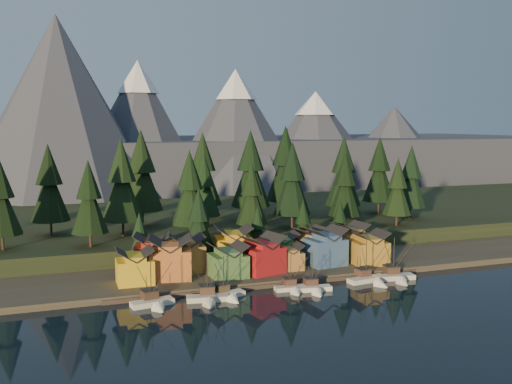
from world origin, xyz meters
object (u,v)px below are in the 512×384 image
object	(u,v)px
boat_2	(227,290)
boat_5	(371,275)
house_front_1	(170,256)
boat_3	(293,283)
house_back_0	(153,252)
house_back_1	(187,252)
boat_6	(397,272)
house_front_0	(135,265)
boat_4	(314,284)
boat_0	(154,297)
boat_1	(208,292)

from	to	relation	value
boat_2	boat_5	size ratio (longest dim) A/B	0.87
boat_5	house_front_1	bearing A→B (deg)	153.14
boat_2	boat_3	bearing A→B (deg)	-10.60
house_back_0	house_back_1	distance (m)	8.78
boat_6	house_front_0	xyz separation A→B (m)	(-62.66, 14.28, 3.71)
boat_6	boat_4	bearing A→B (deg)	-167.90
boat_6	house_front_0	size ratio (longest dim) A/B	1.39
boat_2	house_back_0	world-z (taller)	house_back_0
boat_0	boat_1	distance (m)	11.78
boat_6	boat_2	bearing A→B (deg)	-172.64
boat_2	house_front_0	distance (m)	23.51
boat_4	boat_1	bearing A→B (deg)	-174.47
boat_6	house_front_0	world-z (taller)	boat_6
boat_1	house_front_1	world-z (taller)	house_front_1
boat_4	boat_5	distance (m)	16.63
boat_1	boat_6	distance (m)	48.93
boat_5	house_back_0	world-z (taller)	house_back_0
boat_4	house_back_0	bearing A→B (deg)	149.53
boat_2	boat_5	world-z (taller)	boat_5
boat_0	boat_2	bearing A→B (deg)	-9.04
house_front_0	boat_0	bearing A→B (deg)	-81.21
boat_2	boat_6	xyz separation A→B (m)	(44.16, -0.34, 0.30)
boat_6	house_back_1	xyz separation A→B (m)	(-48.47, 21.44, 4.22)
boat_2	house_front_1	bearing A→B (deg)	110.67
boat_4	boat_3	bearing A→B (deg)	162.48
house_front_1	house_back_0	xyz separation A→B (m)	(-3.01, 7.96, -0.38)
boat_1	house_front_0	xyz separation A→B (m)	(-13.74, 15.19, 3.65)
boat_4	house_front_1	world-z (taller)	house_front_1
boat_5	boat_2	bearing A→B (deg)	171.95
boat_4	boat_6	distance (m)	23.66
boat_5	house_back_1	bearing A→B (deg)	144.86
boat_0	house_back_0	distance (m)	24.84
boat_4	house_front_1	distance (m)	35.51
boat_5	house_back_1	world-z (taller)	house_back_1
boat_5	boat_3	bearing A→B (deg)	172.05
boat_5	house_front_1	world-z (taller)	house_front_1
boat_1	house_back_0	size ratio (longest dim) A/B	1.09
boat_2	boat_3	distance (m)	16.01
boat_1	house_back_0	bearing A→B (deg)	117.46
boat_6	house_front_1	xyz separation A→B (m)	(-53.80, 16.19, 4.74)
boat_3	house_front_0	bearing A→B (deg)	162.78
boat_2	house_front_1	size ratio (longest dim) A/B	0.88
house_back_0	boat_1	bearing A→B (deg)	-58.23
boat_3	boat_6	xyz separation A→B (m)	(28.14, -0.35, 0.29)
boat_1	boat_2	distance (m)	4.94
boat_6	house_back_0	bearing A→B (deg)	164.77
boat_6	house_front_0	bearing A→B (deg)	174.96
boat_1	boat_4	xyz separation A→B (m)	(25.33, -0.86, -0.32)
house_front_0	boat_4	bearing A→B (deg)	-21.50
boat_5	boat_6	xyz separation A→B (m)	(7.11, -0.46, 0.21)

